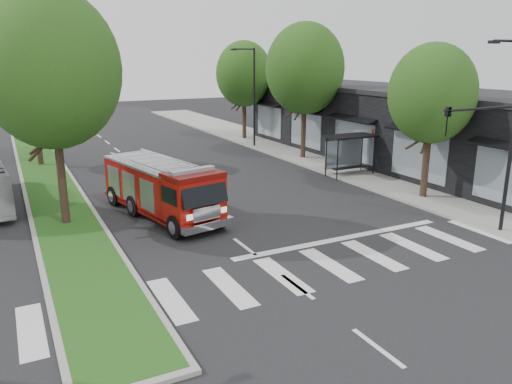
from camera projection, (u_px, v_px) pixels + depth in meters
ground at (245, 247)px, 19.86m from camera, size 140.00×140.00×0.00m
sidewalk_right at (347, 167)px, 33.90m from camera, size 5.00×80.00×0.15m
median at (44, 171)px, 32.71m from camera, size 3.00×50.00×0.15m
storefront_row at (400, 127)px, 35.23m from camera, size 8.00×30.00×5.00m
bus_shelter at (349, 144)px, 31.23m from camera, size 3.20×1.60×2.61m
tree_right_near at (432, 94)px, 25.16m from camera, size 4.40×4.40×8.05m
tree_right_mid at (305, 69)px, 35.22m from camera, size 5.60×5.60×9.72m
tree_right_far at (244, 74)px, 44.00m from camera, size 5.00×5.00×8.73m
tree_median_near at (50, 69)px, 20.61m from camera, size 5.80×5.80×10.16m
tree_median_far at (30, 70)px, 32.74m from camera, size 5.60×5.60×9.72m
streetlight_right_near at (500, 126)px, 19.82m from camera, size 4.08×0.22×8.00m
streetlight_right_far at (253, 93)px, 40.41m from camera, size 2.11×0.20×8.00m
fire_engine at (162, 189)px, 23.38m from camera, size 3.99×8.36×2.79m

